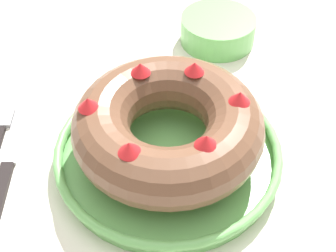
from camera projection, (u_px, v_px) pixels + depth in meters
name	position (u px, v px, depth m)	size (l,w,h in m)	color
dining_table	(155.00, 209.00, 0.68)	(1.36, 0.98, 0.74)	silver
serving_dish	(168.00, 153.00, 0.61)	(0.30, 0.30, 0.03)	#6BB760
bundt_cake	(168.00, 126.00, 0.58)	(0.24, 0.24, 0.09)	brown
cake_knife	(8.00, 166.00, 0.61)	(0.02, 0.19, 0.01)	black
side_bowl	(218.00, 30.00, 0.79)	(0.13, 0.13, 0.05)	#6BB760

